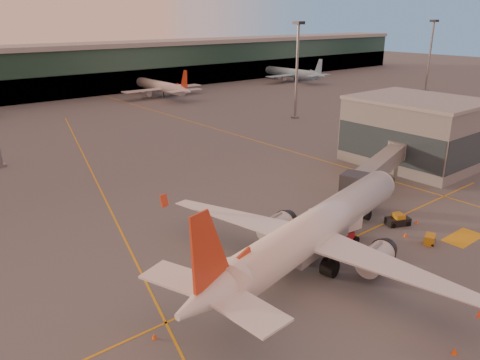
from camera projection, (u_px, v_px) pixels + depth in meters
ground at (350, 271)px, 52.20m from camera, size 600.00×600.00×0.00m
taxi_markings at (114, 182)px, 80.22m from camera, size 100.12×173.00×0.01m
terminal at (2, 75)px, 152.57m from camera, size 400.00×20.00×17.60m
gate_building at (416, 131)px, 88.30m from camera, size 18.40×22.40×12.60m
mast_east_near at (297, 63)px, 125.38m from camera, size 2.40×2.40×25.60m
mast_east_far at (431, 50)px, 173.24m from camera, size 2.40×2.40×25.60m
main_airplane at (313, 232)px, 52.41m from camera, size 41.46×37.69×12.61m
jet_bridge at (383, 165)px, 75.15m from camera, size 25.21×10.50×6.13m
catering_truck at (336, 223)px, 57.45m from camera, size 6.77×3.58×5.05m
gpu_cart at (430, 239)px, 58.43m from camera, size 2.24×1.80×1.14m
pushback_tug at (398, 220)px, 63.59m from camera, size 3.56×2.81×1.62m
cone_nose at (417, 222)px, 64.14m from camera, size 0.39×0.39×0.50m
cone_tail at (154, 336)px, 41.22m from camera, size 0.43×0.43×0.55m
cone_wing_right at (455, 351)px, 39.36m from camera, size 0.47×0.47×0.60m
cone_wing_left at (210, 216)px, 66.11m from camera, size 0.40×0.40×0.51m
cone_fwd at (406, 235)px, 60.22m from camera, size 0.49×0.49×0.62m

